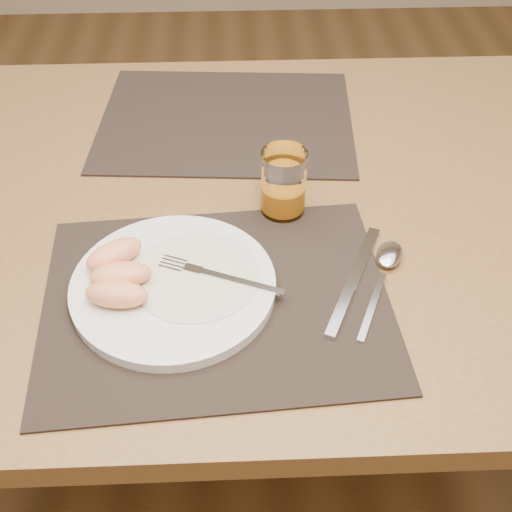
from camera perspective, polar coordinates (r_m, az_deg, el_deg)
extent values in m
plane|color=brown|center=(1.58, -1.23, -16.48)|extent=(5.00, 5.00, 0.00)
cube|color=brown|center=(1.02, -1.84, 4.47)|extent=(1.40, 0.90, 0.04)
cylinder|color=brown|center=(1.66, 20.15, 2.76)|extent=(0.06, 0.06, 0.71)
cube|color=black|center=(0.84, -3.53, -3.89)|extent=(0.47, 0.38, 0.00)
cube|color=black|center=(1.19, -2.65, 12.01)|extent=(0.47, 0.38, 0.00)
cylinder|color=white|center=(0.85, -7.35, -2.65)|extent=(0.27, 0.27, 0.02)
cylinder|color=white|center=(0.85, -5.35, -1.71)|extent=(0.17, 0.17, 0.00)
cube|color=silver|center=(0.84, -1.23, -2.34)|extent=(0.11, 0.05, 0.00)
cube|color=silver|center=(0.86, -5.61, -1.18)|extent=(0.03, 0.02, 0.00)
cube|color=silver|center=(0.87, -7.41, -0.69)|extent=(0.04, 0.04, 0.00)
cube|color=silver|center=(0.90, 9.47, -0.15)|extent=(0.07, 0.12, 0.00)
cube|color=silver|center=(0.83, 7.48, -4.94)|extent=(0.05, 0.09, 0.01)
cube|color=silver|center=(0.84, 10.29, -4.41)|extent=(0.06, 0.12, 0.00)
ellipsoid|color=silver|center=(0.91, 11.79, 0.17)|extent=(0.06, 0.07, 0.01)
cylinder|color=white|center=(0.94, 2.46, 6.58)|extent=(0.07, 0.07, 0.10)
cylinder|color=orange|center=(0.96, 2.41, 5.25)|extent=(0.06, 0.06, 0.04)
ellipsoid|color=#F69F64|center=(0.82, -12.26, -3.35)|extent=(0.08, 0.05, 0.03)
ellipsoid|color=#F69F64|center=(0.84, -11.94, -1.68)|extent=(0.08, 0.05, 0.03)
ellipsoid|color=#F69F64|center=(0.87, -12.49, 0.18)|extent=(0.09, 0.08, 0.03)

